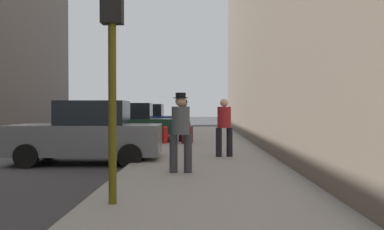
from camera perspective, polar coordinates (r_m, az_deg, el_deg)
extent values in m
cube|color=gray|center=(12.17, 1.84, -6.18)|extent=(4.00, 40.00, 0.15)
cube|color=slate|center=(12.54, -13.91, -3.18)|extent=(4.25, 1.95, 0.84)
cube|color=black|center=(12.47, -13.03, 0.25)|extent=(1.93, 1.61, 0.70)
cylinder|color=black|center=(13.82, -18.56, -4.35)|extent=(0.65, 0.24, 0.64)
cylinder|color=black|center=(12.09, -21.24, -5.13)|extent=(0.65, 0.24, 0.64)
cylinder|color=black|center=(13.24, -7.21, -4.54)|extent=(0.65, 0.24, 0.64)
cylinder|color=black|center=(11.43, -8.26, -5.43)|extent=(0.65, 0.24, 0.64)
cube|color=#193828|center=(18.78, -8.93, -1.77)|extent=(4.25, 1.95, 0.84)
cube|color=black|center=(18.74, -8.33, 0.52)|extent=(1.93, 1.61, 0.70)
cylinder|color=black|center=(19.95, -12.43, -2.69)|extent=(0.65, 0.24, 0.64)
cylinder|color=black|center=(18.15, -13.62, -3.05)|extent=(0.65, 0.24, 0.64)
cylinder|color=black|center=(19.57, -4.58, -2.74)|extent=(0.65, 0.24, 0.64)
cylinder|color=black|center=(17.74, -4.98, -3.12)|extent=(0.65, 0.24, 0.64)
cube|color=navy|center=(24.58, -6.60, -1.11)|extent=(4.21, 1.86, 0.84)
cube|color=black|center=(24.54, -6.14, 0.64)|extent=(1.90, 1.57, 0.70)
cylinder|color=black|center=(25.72, -9.34, -1.85)|extent=(0.64, 0.22, 0.64)
cylinder|color=black|center=(23.91, -10.14, -2.07)|extent=(0.64, 0.22, 0.64)
cylinder|color=black|center=(25.36, -3.26, -1.88)|extent=(0.64, 0.22, 0.64)
cylinder|color=black|center=(23.53, -3.61, -2.10)|extent=(0.64, 0.22, 0.64)
cylinder|color=red|center=(17.27, -3.60, -2.89)|extent=(0.22, 0.22, 0.55)
sphere|color=red|center=(17.25, -3.60, -1.79)|extent=(0.20, 0.20, 0.20)
cylinder|color=red|center=(17.28, -4.13, -2.79)|extent=(0.10, 0.09, 0.09)
cylinder|color=red|center=(17.26, -3.07, -2.80)|extent=(0.10, 0.09, 0.09)
cylinder|color=#514C0F|center=(6.53, -10.59, 4.07)|extent=(0.12, 0.12, 3.60)
sphere|color=green|center=(6.80, -10.39, 13.05)|extent=(0.14, 0.14, 0.14)
cylinder|color=black|center=(18.07, -1.53, -2.23)|extent=(0.20, 0.20, 0.85)
cylinder|color=black|center=(18.03, -0.52, -2.24)|extent=(0.20, 0.20, 0.85)
cylinder|color=black|center=(18.02, -1.03, 0.09)|extent=(0.44, 0.44, 0.62)
sphere|color=#997051|center=(18.02, -1.03, 1.46)|extent=(0.24, 0.24, 0.24)
cylinder|color=black|center=(18.02, -1.03, 1.69)|extent=(0.34, 0.34, 0.02)
cylinder|color=black|center=(18.02, -1.03, 1.88)|extent=(0.23, 0.23, 0.11)
cylinder|color=#333338|center=(9.54, -2.48, -5.15)|extent=(0.18, 0.18, 0.85)
cylinder|color=#333338|center=(9.53, -0.55, -5.16)|extent=(0.18, 0.18, 0.85)
cylinder|color=#4C5156|center=(9.48, -1.52, -0.74)|extent=(0.40, 0.40, 0.62)
sphere|color=tan|center=(9.48, -1.52, 1.86)|extent=(0.24, 0.24, 0.24)
cylinder|color=black|center=(9.48, -1.52, 2.30)|extent=(0.34, 0.34, 0.02)
cylinder|color=black|center=(9.48, -1.52, 2.66)|extent=(0.23, 0.23, 0.11)
cylinder|color=black|center=(12.67, 5.02, -3.63)|extent=(0.20, 0.20, 0.85)
cylinder|color=black|center=(12.61, 3.59, -3.65)|extent=(0.20, 0.20, 0.85)
cylinder|color=#A51E23|center=(12.60, 4.32, -0.31)|extent=(0.44, 0.44, 0.62)
sphere|color=beige|center=(12.60, 4.32, 1.65)|extent=(0.24, 0.24, 0.24)
cube|color=#591414|center=(17.26, -0.61, -2.67)|extent=(0.45, 0.61, 0.68)
cylinder|color=#333333|center=(17.24, -0.61, -0.94)|extent=(0.02, 0.02, 0.36)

